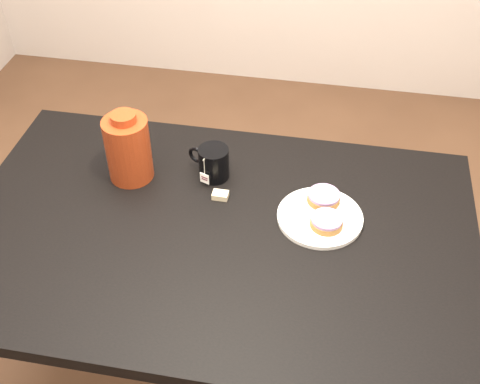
{
  "coord_description": "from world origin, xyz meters",
  "views": [
    {
      "loc": [
        0.27,
        -1.1,
        1.91
      ],
      "look_at": [
        0.05,
        0.1,
        0.81
      ],
      "focal_mm": 45.0,
      "sensor_mm": 36.0,
      "label": 1
    }
  ],
  "objects_px": {
    "bagel_back": "(324,197)",
    "mug": "(213,163)",
    "bagel_front": "(327,222)",
    "plate": "(320,217)",
    "bagel_package": "(128,148)",
    "teabag_pouch": "(220,195)",
    "table": "(216,250)"
  },
  "relations": [
    {
      "from": "mug",
      "to": "bagel_package",
      "type": "xyz_separation_m",
      "value": [
        -0.24,
        -0.04,
        0.05
      ]
    },
    {
      "from": "mug",
      "to": "table",
      "type": "bearing_deg",
      "value": -55.62
    },
    {
      "from": "mug",
      "to": "bagel_package",
      "type": "relative_size",
      "value": 0.65
    },
    {
      "from": "bagel_back",
      "to": "bagel_package",
      "type": "bearing_deg",
      "value": 177.6
    },
    {
      "from": "table",
      "to": "plate",
      "type": "distance_m",
      "value": 0.3
    },
    {
      "from": "bagel_front",
      "to": "mug",
      "type": "xyz_separation_m",
      "value": [
        -0.34,
        0.16,
        0.02
      ]
    },
    {
      "from": "table",
      "to": "bagel_front",
      "type": "distance_m",
      "value": 0.32
    },
    {
      "from": "bagel_front",
      "to": "mug",
      "type": "distance_m",
      "value": 0.38
    },
    {
      "from": "table",
      "to": "mug",
      "type": "relative_size",
      "value": 9.89
    },
    {
      "from": "bagel_back",
      "to": "teabag_pouch",
      "type": "height_order",
      "value": "bagel_back"
    },
    {
      "from": "bagel_back",
      "to": "bagel_front",
      "type": "relative_size",
      "value": 1.24
    },
    {
      "from": "mug",
      "to": "teabag_pouch",
      "type": "xyz_separation_m",
      "value": [
        0.04,
        -0.09,
        -0.04
      ]
    },
    {
      "from": "table",
      "to": "bagel_package",
      "type": "height_order",
      "value": "bagel_package"
    },
    {
      "from": "table",
      "to": "mug",
      "type": "distance_m",
      "value": 0.26
    },
    {
      "from": "teabag_pouch",
      "to": "bagel_back",
      "type": "bearing_deg",
      "value": 5.05
    },
    {
      "from": "teabag_pouch",
      "to": "bagel_package",
      "type": "bearing_deg",
      "value": 169.92
    },
    {
      "from": "bagel_front",
      "to": "bagel_package",
      "type": "xyz_separation_m",
      "value": [
        -0.58,
        0.12,
        0.08
      ]
    },
    {
      "from": "table",
      "to": "bagel_package",
      "type": "relative_size",
      "value": 6.4
    },
    {
      "from": "mug",
      "to": "teabag_pouch",
      "type": "distance_m",
      "value": 0.11
    },
    {
      "from": "bagel_package",
      "to": "table",
      "type": "bearing_deg",
      "value": -31.22
    },
    {
      "from": "plate",
      "to": "mug",
      "type": "height_order",
      "value": "mug"
    },
    {
      "from": "teabag_pouch",
      "to": "bagel_package",
      "type": "xyz_separation_m",
      "value": [
        -0.28,
        0.05,
        0.09
      ]
    },
    {
      "from": "bagel_back",
      "to": "mug",
      "type": "relative_size",
      "value": 0.89
    },
    {
      "from": "plate",
      "to": "bagel_back",
      "type": "xyz_separation_m",
      "value": [
        0.0,
        0.06,
        0.02
      ]
    },
    {
      "from": "plate",
      "to": "mug",
      "type": "relative_size",
      "value": 1.66
    },
    {
      "from": "plate",
      "to": "bagel_front",
      "type": "height_order",
      "value": "bagel_front"
    },
    {
      "from": "bagel_front",
      "to": "table",
      "type": "bearing_deg",
      "value": -168.82
    },
    {
      "from": "bagel_front",
      "to": "bagel_package",
      "type": "height_order",
      "value": "bagel_package"
    },
    {
      "from": "plate",
      "to": "bagel_back",
      "type": "bearing_deg",
      "value": 86.37
    },
    {
      "from": "bagel_front",
      "to": "mug",
      "type": "bearing_deg",
      "value": 155.18
    },
    {
      "from": "plate",
      "to": "bagel_package",
      "type": "bearing_deg",
      "value": 171.41
    },
    {
      "from": "table",
      "to": "bagel_back",
      "type": "xyz_separation_m",
      "value": [
        0.28,
        0.15,
        0.11
      ]
    }
  ]
}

